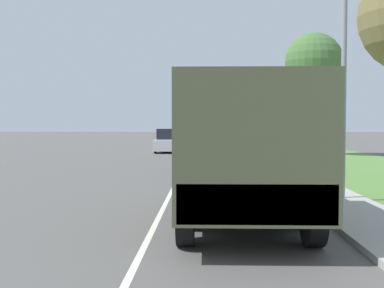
{
  "coord_description": "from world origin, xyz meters",
  "views": [
    {
      "loc": [
        1.04,
        0.88,
        2.1
      ],
      "look_at": [
        0.72,
        12.72,
        1.61
      ],
      "focal_mm": 45.0,
      "sensor_mm": 36.0,
      "label": 1
    }
  ],
  "objects": [
    {
      "name": "car_second_ahead",
      "position": [
        -1.7,
        36.72,
        0.78
      ],
      "size": [
        1.79,
        4.78,
        1.75
      ],
      "color": "silver",
      "rests_on": "ground"
    },
    {
      "name": "grass_strip_right",
      "position": [
        8.9,
        40.0,
        0.01
      ],
      "size": [
        7.0,
        120.0,
        0.02
      ],
      "color": "#56843D",
      "rests_on": "ground"
    },
    {
      "name": "sidewalk_right",
      "position": [
        4.5,
        40.0,
        0.06
      ],
      "size": [
        1.8,
        120.0,
        0.12
      ],
      "color": "#ADAAA3",
      "rests_on": "ground"
    },
    {
      "name": "ground_plane",
      "position": [
        0.0,
        40.0,
        0.0
      ],
      "size": [
        180.0,
        180.0,
        0.0
      ],
      "primitive_type": "plane",
      "color": "#565451"
    },
    {
      "name": "tree_far_right",
      "position": [
        8.31,
        33.34,
        6.24
      ],
      "size": [
        3.83,
        3.83,
        8.16
      ],
      "color": "brown",
      "rests_on": "grass_strip_right"
    },
    {
      "name": "lane_centre_stripe",
      "position": [
        0.0,
        40.0,
        0.0
      ],
      "size": [
        0.12,
        120.0,
        0.0
      ],
      "color": "silver",
      "rests_on": "ground"
    },
    {
      "name": "lamp_post",
      "position": [
        4.56,
        13.88,
        4.76
      ],
      "size": [
        1.69,
        0.24,
        7.91
      ],
      "color": "gray",
      "rests_on": "sidewalk_right"
    },
    {
      "name": "car_nearest_ahead",
      "position": [
        1.92,
        21.49,
        0.69
      ],
      "size": [
        1.94,
        4.44,
        1.54
      ],
      "color": "black",
      "rests_on": "ground"
    },
    {
      "name": "military_truck",
      "position": [
        1.8,
        11.16,
        1.63
      ],
      "size": [
        2.49,
        6.96,
        2.93
      ],
      "color": "#606647",
      "rests_on": "ground"
    }
  ]
}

